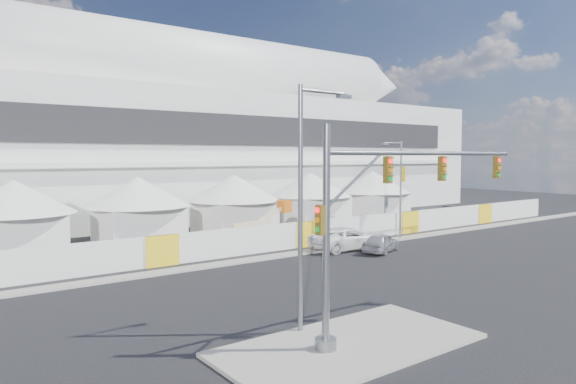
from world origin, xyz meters
TOP-DOWN VIEW (x-y plane):
  - ground at (0.00, 0.00)m, footprint 160.00×160.00m
  - median_island at (-6.00, -3.00)m, footprint 10.00×5.00m
  - far_curb at (20.00, 12.50)m, footprint 80.00×1.20m
  - stadium at (8.71, 41.50)m, footprint 80.00×24.80m
  - tent_row at (0.50, 24.00)m, footprint 53.40×8.40m
  - hoarding_fence at (6.00, 14.50)m, footprint 70.00×0.25m
  - scaffold_tower at (46.00, 36.00)m, footprint 4.40×4.40m
  - sedan_silver at (8.90, 9.40)m, footprint 3.19×4.52m
  - pickup_curb at (7.68, 11.70)m, footprint 3.05×6.19m
  - lot_car_a at (16.95, 18.30)m, footprint 2.00×4.21m
  - lot_car_b at (30.65, 18.89)m, footprint 2.63×5.02m
  - traffic_mast at (-4.72, -2.96)m, footprint 11.79×0.78m
  - streetlight_median at (-6.33, -0.80)m, footprint 2.68×0.27m
  - streetlight_curb at (14.32, 12.50)m, footprint 2.47×0.56m
  - boom_lift at (1.34, 15.82)m, footprint 7.10×2.15m

SIDE VIEW (x-z plane):
  - ground at x=0.00m, z-range 0.00..0.00m
  - far_curb at x=20.00m, z-range 0.00..0.12m
  - median_island at x=-6.00m, z-range 0.00..0.15m
  - lot_car_a at x=16.95m, z-range 0.00..1.33m
  - sedan_silver at x=8.90m, z-range 0.00..1.43m
  - lot_car_b at x=30.65m, z-range 0.00..1.63m
  - pickup_curb at x=7.68m, z-range 0.00..1.69m
  - boom_lift at x=1.34m, z-range -0.82..2.72m
  - hoarding_fence at x=6.00m, z-range 0.00..2.00m
  - tent_row at x=0.50m, z-range 0.45..5.85m
  - traffic_mast at x=-4.72m, z-range 0.65..8.69m
  - streetlight_curb at x=14.32m, z-range 0.67..9.02m
  - streetlight_median at x=-6.33m, z-range 0.87..10.56m
  - scaffold_tower at x=46.00m, z-range 0.00..12.00m
  - stadium at x=8.71m, z-range -1.54..20.44m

